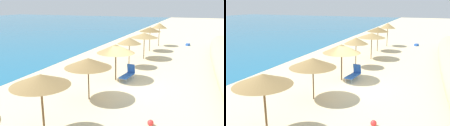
# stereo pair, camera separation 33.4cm
# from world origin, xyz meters

# --- Properties ---
(ground_plane) EXTENTS (160.00, 160.00, 0.00)m
(ground_plane) POSITION_xyz_m (0.00, 0.00, 0.00)
(ground_plane) COLOR beige
(beach_umbrella_2) EXTENTS (2.39, 2.39, 2.69)m
(beach_umbrella_2) POSITION_xyz_m (-7.06, 1.28, 2.45)
(beach_umbrella_2) COLOR brown
(beach_umbrella_2) RESTS_ON ground_plane
(beach_umbrella_3) EXTENTS (2.66, 2.66, 2.44)m
(beach_umbrella_3) POSITION_xyz_m (-2.90, 1.30, 2.17)
(beach_umbrella_3) COLOR brown
(beach_umbrella_3) RESTS_ON ground_plane
(beach_umbrella_4) EXTENTS (2.68, 2.68, 2.61)m
(beach_umbrella_4) POSITION_xyz_m (0.96, 1.10, 2.30)
(beach_umbrella_4) COLOR brown
(beach_umbrella_4) RESTS_ON ground_plane
(beach_umbrella_5) EXTENTS (2.04, 2.04, 2.61)m
(beach_umbrella_5) POSITION_xyz_m (4.61, 1.24, 2.33)
(beach_umbrella_5) COLOR brown
(beach_umbrella_5) RESTS_ON ground_plane
(beach_umbrella_6) EXTENTS (2.68, 2.68, 2.58)m
(beach_umbrella_6) POSITION_xyz_m (8.28, 0.84, 2.34)
(beach_umbrella_6) COLOR brown
(beach_umbrella_6) RESTS_ON ground_plane
(beach_umbrella_7) EXTENTS (2.41, 2.41, 2.76)m
(beach_umbrella_7) POSITION_xyz_m (12.30, 1.16, 2.50)
(beach_umbrella_7) COLOR brown
(beach_umbrella_7) RESTS_ON ground_plane
(beach_umbrella_8) EXTENTS (1.93, 1.93, 2.95)m
(beach_umbrella_8) POSITION_xyz_m (16.04, 0.79, 2.61)
(beach_umbrella_8) COLOR brown
(beach_umbrella_8) RESTS_ON ground_plane
(lounge_chair_1) EXTENTS (1.65, 0.77, 1.07)m
(lounge_chair_1) POSITION_xyz_m (1.31, 0.28, 0.46)
(lounge_chair_1) COLOR blue
(lounge_chair_1) RESTS_ON ground_plane
(beach_ball) EXTENTS (0.29, 0.29, 0.29)m
(beach_ball) POSITION_xyz_m (-4.63, -2.66, 0.14)
(beach_ball) COLOR red
(beach_ball) RESTS_ON ground_plane
(cooler_box) EXTENTS (0.62, 0.59, 0.30)m
(cooler_box) POSITION_xyz_m (17.62, -2.73, 0.15)
(cooler_box) COLOR blue
(cooler_box) RESTS_ON ground_plane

